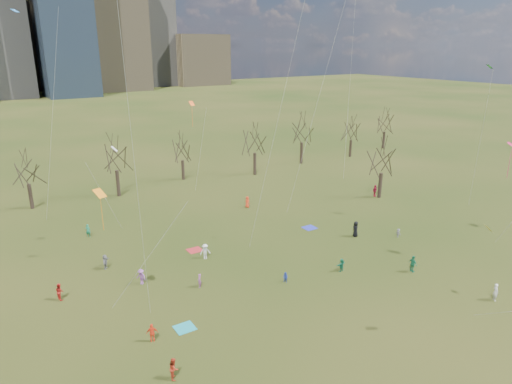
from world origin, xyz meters
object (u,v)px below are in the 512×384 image
person_1 (495,292)px  blanket_navy (310,228)px  blanket_teal (185,328)px  person_4 (152,333)px  blanket_crimson (195,250)px  person_2 (174,368)px

person_1 → blanket_navy: bearing=36.7°
blanket_teal → blanket_navy: same height
blanket_teal → person_1: (25.36, -11.14, 0.81)m
person_1 → person_4: person_1 is taller
blanket_crimson → person_1: (18.29, -24.20, 0.81)m
blanket_teal → person_4: person_4 is taller
person_4 → blanket_navy: bearing=-135.9°
blanket_navy → person_2: bearing=-147.1°
blanket_navy → person_4: 27.51m
blanket_teal → person_2: 5.91m
blanket_navy → person_4: size_ratio=1.04×
person_1 → person_2: person_1 is taller
person_2 → person_4: size_ratio=1.05×
person_1 → blanket_teal: bearing=94.8°
person_2 → person_4: bearing=19.5°
person_4 → person_2: bearing=106.8°
blanket_teal → blanket_crimson: same height
blanket_navy → blanket_crimson: (-15.07, 1.79, 0.00)m
blanket_teal → person_2: person_2 is taller
person_1 → person_4: (-28.17, 10.85, -0.06)m
person_2 → person_4: person_2 is taller
person_1 → blanket_crimson: bearing=65.6°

